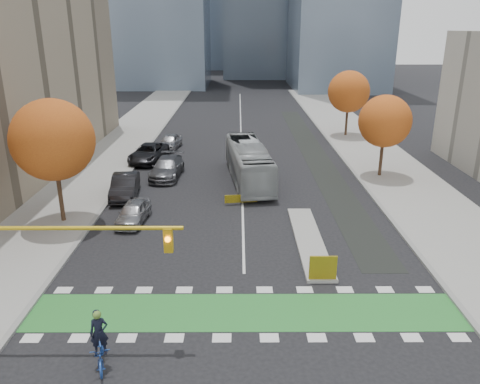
{
  "coord_description": "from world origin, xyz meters",
  "views": [
    {
      "loc": [
        -0.29,
        -16.87,
        12.36
      ],
      "look_at": [
        -0.2,
        9.54,
        3.0
      ],
      "focal_mm": 35.0,
      "sensor_mm": 36.0,
      "label": 1
    }
  ],
  "objects_px": {
    "tree_east_far": "(349,92)",
    "traffic_signal_west": "(43,253)",
    "parked_car_b": "(125,186)",
    "hazard_board": "(323,268)",
    "parked_car_a": "(133,212)",
    "tree_east_near": "(385,121)",
    "cyclist": "(101,347)",
    "bus": "(249,163)",
    "parked_car_c": "(167,168)",
    "tree_west": "(53,140)",
    "parked_car_d": "(149,153)",
    "parked_car_e": "(170,142)"
  },
  "relations": [
    {
      "from": "bus",
      "to": "tree_east_far",
      "type": "bearing_deg",
      "value": 48.23
    },
    {
      "from": "tree_west",
      "to": "parked_car_e",
      "type": "relative_size",
      "value": 1.8
    },
    {
      "from": "tree_east_far",
      "to": "traffic_signal_west",
      "type": "relative_size",
      "value": 0.9
    },
    {
      "from": "parked_car_e",
      "to": "parked_car_a",
      "type": "bearing_deg",
      "value": -81.44
    },
    {
      "from": "tree_west",
      "to": "cyclist",
      "type": "height_order",
      "value": "tree_west"
    },
    {
      "from": "tree_east_near",
      "to": "cyclist",
      "type": "distance_m",
      "value": 30.04
    },
    {
      "from": "hazard_board",
      "to": "parked_car_d",
      "type": "height_order",
      "value": "parked_car_d"
    },
    {
      "from": "hazard_board",
      "to": "traffic_signal_west",
      "type": "xyz_separation_m",
      "value": [
        -11.93,
        -4.71,
        3.23
      ]
    },
    {
      "from": "hazard_board",
      "to": "cyclist",
      "type": "relative_size",
      "value": 0.58
    },
    {
      "from": "cyclist",
      "to": "parked_car_e",
      "type": "bearing_deg",
      "value": 78.95
    },
    {
      "from": "traffic_signal_west",
      "to": "parked_car_e",
      "type": "distance_m",
      "value": 32.66
    },
    {
      "from": "bus",
      "to": "parked_car_a",
      "type": "relative_size",
      "value": 2.79
    },
    {
      "from": "parked_car_b",
      "to": "parked_car_e",
      "type": "bearing_deg",
      "value": 78.75
    },
    {
      "from": "hazard_board",
      "to": "parked_car_b",
      "type": "bearing_deg",
      "value": 135.49
    },
    {
      "from": "tree_west",
      "to": "parked_car_b",
      "type": "relative_size",
      "value": 1.58
    },
    {
      "from": "tree_east_far",
      "to": "parked_car_b",
      "type": "distance_m",
      "value": 30.39
    },
    {
      "from": "traffic_signal_west",
      "to": "bus",
      "type": "xyz_separation_m",
      "value": [
        8.48,
        21.33,
        -2.42
      ]
    },
    {
      "from": "tree_east_far",
      "to": "parked_car_b",
      "type": "height_order",
      "value": "tree_east_far"
    },
    {
      "from": "hazard_board",
      "to": "parked_car_e",
      "type": "height_order",
      "value": "parked_car_e"
    },
    {
      "from": "tree_west",
      "to": "parked_car_b",
      "type": "bearing_deg",
      "value": 58.93
    },
    {
      "from": "parked_car_e",
      "to": "parked_car_c",
      "type": "bearing_deg",
      "value": -76.0
    },
    {
      "from": "parked_car_b",
      "to": "hazard_board",
      "type": "bearing_deg",
      "value": -50.45
    },
    {
      "from": "parked_car_d",
      "to": "parked_car_c",
      "type": "bearing_deg",
      "value": -56.3
    },
    {
      "from": "bus",
      "to": "parked_car_c",
      "type": "distance_m",
      "value": 7.19
    },
    {
      "from": "tree_east_far",
      "to": "parked_car_a",
      "type": "bearing_deg",
      "value": -127.28
    },
    {
      "from": "tree_west",
      "to": "tree_east_far",
      "type": "distance_m",
      "value": 35.73
    },
    {
      "from": "tree_east_near",
      "to": "parked_car_b",
      "type": "relative_size",
      "value": 1.36
    },
    {
      "from": "parked_car_a",
      "to": "parked_car_c",
      "type": "relative_size",
      "value": 0.72
    },
    {
      "from": "parked_car_c",
      "to": "tree_west",
      "type": "bearing_deg",
      "value": -115.61
    },
    {
      "from": "hazard_board",
      "to": "tree_east_far",
      "type": "relative_size",
      "value": 0.18
    },
    {
      "from": "traffic_signal_west",
      "to": "parked_car_c",
      "type": "relative_size",
      "value": 1.48
    },
    {
      "from": "bus",
      "to": "parked_car_d",
      "type": "relative_size",
      "value": 1.94
    },
    {
      "from": "hazard_board",
      "to": "bus",
      "type": "xyz_separation_m",
      "value": [
        -3.45,
        16.62,
        0.82
      ]
    },
    {
      "from": "parked_car_d",
      "to": "parked_car_e",
      "type": "xyz_separation_m",
      "value": [
        1.4,
        5.0,
        -0.05
      ]
    },
    {
      "from": "tree_east_near",
      "to": "parked_car_d",
      "type": "distance_m",
      "value": 21.96
    },
    {
      "from": "tree_east_far",
      "to": "parked_car_a",
      "type": "xyz_separation_m",
      "value": [
        -19.8,
        -26.02,
        -4.53
      ]
    },
    {
      "from": "tree_east_far",
      "to": "bus",
      "type": "xyz_separation_m",
      "value": [
        -11.95,
        -17.18,
        -3.63
      ]
    },
    {
      "from": "bus",
      "to": "parked_car_d",
      "type": "bearing_deg",
      "value": 140.23
    },
    {
      "from": "parked_car_e",
      "to": "parked_car_b",
      "type": "bearing_deg",
      "value": -87.61
    },
    {
      "from": "tree_east_far",
      "to": "traffic_signal_west",
      "type": "bearing_deg",
      "value": -117.95
    },
    {
      "from": "bus",
      "to": "parked_car_e",
      "type": "height_order",
      "value": "bus"
    },
    {
      "from": "hazard_board",
      "to": "parked_car_a",
      "type": "height_order",
      "value": "hazard_board"
    },
    {
      "from": "hazard_board",
      "to": "parked_car_b",
      "type": "xyz_separation_m",
      "value": [
        -13.0,
        12.78,
        0.06
      ]
    },
    {
      "from": "tree_east_near",
      "to": "bus",
      "type": "height_order",
      "value": "tree_east_near"
    },
    {
      "from": "tree_west",
      "to": "tree_east_far",
      "type": "relative_size",
      "value": 1.08
    },
    {
      "from": "parked_car_a",
      "to": "parked_car_b",
      "type": "height_order",
      "value": "parked_car_b"
    },
    {
      "from": "hazard_board",
      "to": "cyclist",
      "type": "bearing_deg",
      "value": -146.88
    },
    {
      "from": "tree_west",
      "to": "parked_car_c",
      "type": "xyz_separation_m",
      "value": [
        5.5,
        9.98,
        -4.78
      ]
    },
    {
      "from": "tree_east_far",
      "to": "parked_car_b",
      "type": "xyz_separation_m",
      "value": [
        -21.5,
        -21.02,
        -4.38
      ]
    },
    {
      "from": "traffic_signal_west",
      "to": "parked_car_c",
      "type": "xyz_separation_m",
      "value": [
        1.43,
        22.49,
        -3.2
      ]
    }
  ]
}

